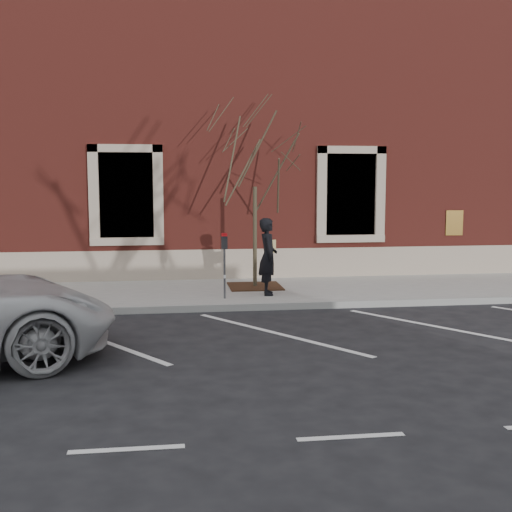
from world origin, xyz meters
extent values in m
plane|color=#28282B|center=(0.00, 0.00, 0.00)|extent=(120.00, 120.00, 0.00)
cube|color=#BCB8B0|center=(0.00, 1.75, 0.07)|extent=(40.00, 3.50, 0.15)
cube|color=#9E9E99|center=(0.00, -0.05, 0.07)|extent=(40.00, 0.12, 0.15)
cube|color=maroon|center=(0.00, 7.75, 4.00)|extent=(40.00, 8.50, 8.00)
cube|color=tan|center=(0.00, 3.53, 0.55)|extent=(40.00, 0.06, 0.80)
cube|color=black|center=(-3.00, 3.65, 2.40)|extent=(1.40, 0.30, 2.20)
cube|color=tan|center=(-3.00, 3.48, 1.20)|extent=(1.90, 0.20, 0.20)
cube|color=black|center=(3.00, 3.65, 2.40)|extent=(1.40, 0.30, 2.20)
cube|color=tan|center=(3.00, 3.48, 1.20)|extent=(1.90, 0.20, 0.20)
imported|color=black|center=(0.33, 0.98, 1.04)|extent=(0.46, 0.67, 1.78)
cylinder|color=#595B60|center=(-0.71, 0.63, 0.71)|extent=(0.05, 0.05, 1.11)
cube|color=black|center=(-0.71, 0.63, 1.41)|extent=(0.13, 0.10, 0.29)
cube|color=red|center=(-0.71, 0.63, 1.58)|extent=(0.12, 0.10, 0.07)
cube|color=white|center=(-0.71, 0.58, 0.65)|extent=(0.06, 0.00, 0.08)
cube|color=#3F2214|center=(0.18, 2.08, 0.17)|extent=(1.29, 1.29, 0.03)
cylinder|color=#453B2A|center=(0.18, 2.08, 1.39)|extent=(0.10, 0.10, 2.48)
camera|label=1|loc=(-1.94, -13.49, 2.78)|focal=45.00mm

